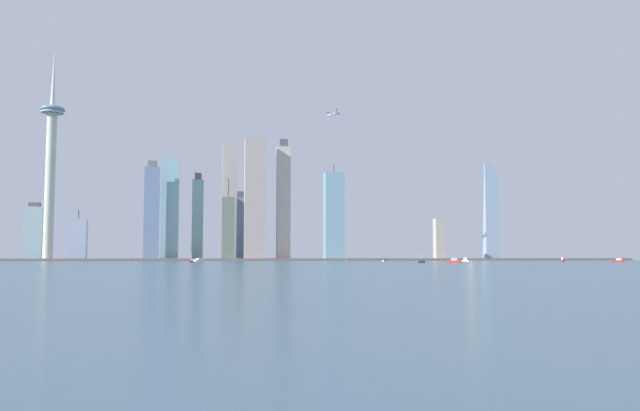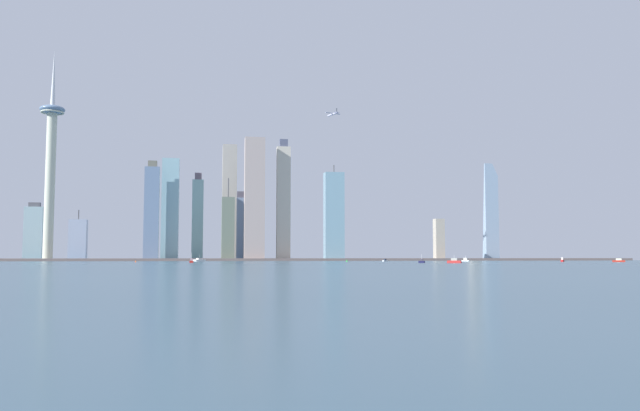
# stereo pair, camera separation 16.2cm
# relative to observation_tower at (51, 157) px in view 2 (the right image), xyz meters

# --- Properties ---
(ground_plane) EXTENTS (6000.00, 6000.00, 0.00)m
(ground_plane) POSITION_rel_observation_tower_xyz_m (345.15, -446.72, -141.00)
(ground_plane) COLOR #395667
(waterfront_pier) EXTENTS (995.57, 58.37, 3.35)m
(waterfront_pier) POSITION_rel_observation_tower_xyz_m (345.15, -12.21, -139.33)
(waterfront_pier) COLOR #6E5F5B
(waterfront_pier) RESTS_ON ground
(observation_tower) EXTENTS (33.12, 33.12, 289.19)m
(observation_tower) POSITION_rel_observation_tower_xyz_m (0.00, 0.00, 0.00)
(observation_tower) COLOR beige
(observation_tower) RESTS_ON ground
(skyscraper_0) EXTENTS (15.34, 20.12, 182.56)m
(skyscraper_0) POSITION_rel_observation_tower_xyz_m (636.65, 63.85, -55.45)
(skyscraper_0) COLOR #B7A995
(skyscraper_0) RESTS_ON ground
(skyscraper_1) EXTENTS (19.15, 12.92, 174.34)m
(skyscraper_1) POSITION_rel_observation_tower_xyz_m (317.57, -4.20, -57.33)
(skyscraper_1) COLOR beige
(skyscraper_1) RESTS_ON ground
(skyscraper_2) EXTENTS (24.15, 19.65, 146.66)m
(skyscraper_2) POSITION_rel_observation_tower_xyz_m (157.86, 29.33, -67.67)
(skyscraper_2) COLOR #8BB8C5
(skyscraper_2) RESTS_ON ground
(skyscraper_3) EXTENTS (24.43, 13.69, 72.27)m
(skyscraper_3) POSITION_rel_observation_tower_xyz_m (29.29, 46.30, -111.69)
(skyscraper_3) COLOR #9DABC6
(skyscraper_3) RESTS_ON ground
(skyscraper_4) EXTENTS (21.72, 16.06, 151.62)m
(skyscraper_4) POSITION_rel_observation_tower_xyz_m (648.91, 30.83, -65.19)
(skyscraper_4) COLOR #8CA5BF
(skyscraper_4) RESTS_ON ground
(skyscraper_5) EXTENTS (20.03, 13.10, 139.27)m
(skyscraper_5) POSITION_rel_observation_tower_xyz_m (134.20, 2.32, -74.10)
(skyscraper_5) COLOR slate
(skyscraper_5) RESTS_ON ground
(skyscraper_6) EXTENTS (27.77, 18.58, 138.21)m
(skyscraper_6) POSITION_rel_observation_tower_xyz_m (390.20, -9.41, -77.52)
(skyscraper_6) COLOR #78A2B4
(skyscraper_6) RESTS_ON ground
(skyscraper_7) EXTENTS (20.94, 22.27, 170.58)m
(skyscraper_7) POSITION_rel_observation_tower_xyz_m (242.11, 37.87, -55.71)
(skyscraper_7) COLOR #A9A49B
(skyscraper_7) RESTS_ON ground
(skyscraper_8) EXTENTS (16.25, 19.80, 129.22)m
(skyscraper_8) POSITION_rel_observation_tower_xyz_m (196.47, 47.60, -79.65)
(skyscraper_8) COLOR #7FABB0
(skyscraper_8) RESTS_ON ground
(skyscraper_9) EXTENTS (17.41, 23.41, 115.47)m
(skyscraper_9) POSITION_rel_observation_tower_xyz_m (238.97, -12.93, -96.91)
(skyscraper_9) COLOR slate
(skyscraper_9) RESTS_ON ground
(skyscraper_10) EXTENTS (27.84, 19.93, 171.98)m
(skyscraper_10) POSITION_rel_observation_tower_xyz_m (274.97, -20.25, -55.01)
(skyscraper_10) COLOR #AB9B95
(skyscraper_10) RESTS_ON ground
(skyscraper_11) EXTENTS (25.16, 13.51, 105.63)m
(skyscraper_11) POSITION_rel_observation_tower_xyz_m (262.62, 75.75, -91.22)
(skyscraper_11) COLOR #8498BA
(skyscraper_11) RESTS_ON ground
(skyscraper_12) EXTENTS (13.74, 13.48, 61.61)m
(skyscraper_12) POSITION_rel_observation_tower_xyz_m (549.35, -7.87, -110.20)
(skyscraper_12) COLOR #B2A997
(skyscraper_12) RESTS_ON ground
(skyscraper_13) EXTENTS (25.27, 12.05, 81.82)m
(skyscraper_13) POSITION_rel_observation_tower_xyz_m (-29.94, 45.03, -101.98)
(skyscraper_13) COLOR #92B1B9
(skyscraper_13) RESTS_ON ground
(boat_0) EXTENTS (8.15, 7.58, 3.06)m
(boat_0) POSITION_rel_observation_tower_xyz_m (425.26, -152.57, -139.89)
(boat_0) COLOR white
(boat_0) RESTS_ON ground
(boat_1) EXTENTS (3.70, 10.49, 9.88)m
(boat_1) POSITION_rel_observation_tower_xyz_m (196.04, -262.75, -139.46)
(boat_1) COLOR red
(boat_1) RESTS_ON ground
(boat_2) EXTENTS (8.36, 10.80, 7.42)m
(boat_2) POSITION_rel_observation_tower_xyz_m (530.42, -150.46, -139.47)
(boat_2) COLOR white
(boat_2) RESTS_ON ground
(boat_3) EXTENTS (6.95, 7.33, 5.05)m
(boat_3) POSITION_rel_observation_tower_xyz_m (607.46, -242.98, -139.18)
(boat_3) COLOR red
(boat_3) RESTS_ON ground
(boat_4) EXTENTS (12.92, 10.63, 3.89)m
(boat_4) POSITION_rel_observation_tower_xyz_m (661.53, -266.29, -139.58)
(boat_4) COLOR #A92217
(boat_4) RESTS_ON ground
(boat_5) EXTENTS (13.26, 10.58, 7.64)m
(boat_5) POSITION_rel_observation_tower_xyz_m (439.60, -339.14, -139.29)
(boat_5) COLOR red
(boat_5) RESTS_ON ground
(boat_6) EXTENTS (15.87, 16.07, 8.45)m
(boat_6) POSITION_rel_observation_tower_xyz_m (201.77, -99.28, -139.46)
(boat_6) COLOR white
(boat_6) RESTS_ON ground
(boat_7) EXTENTS (5.85, 5.25, 8.41)m
(boat_7) POSITION_rel_observation_tower_xyz_m (414.21, -320.02, -139.52)
(boat_7) COLOR #121338
(boat_7) RESTS_ON ground
(channel_buoy_0) EXTENTS (1.88, 1.88, 2.94)m
(channel_buoy_0) POSITION_rel_observation_tower_xyz_m (368.38, -194.54, -139.53)
(channel_buoy_0) COLOR green
(channel_buoy_0) RESTS_ON ground
(channel_buoy_1) EXTENTS (1.75, 1.75, 2.28)m
(channel_buoy_1) POSITION_rel_observation_tower_xyz_m (136.24, -203.23, -139.86)
(channel_buoy_1) COLOR #E54C19
(channel_buoy_1) RESTS_ON ground
(airplane) EXTENTS (22.65, 23.23, 7.69)m
(airplane) POSITION_rel_observation_tower_xyz_m (378.31, -61.18, 60.14)
(airplane) COLOR #B2B3D1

